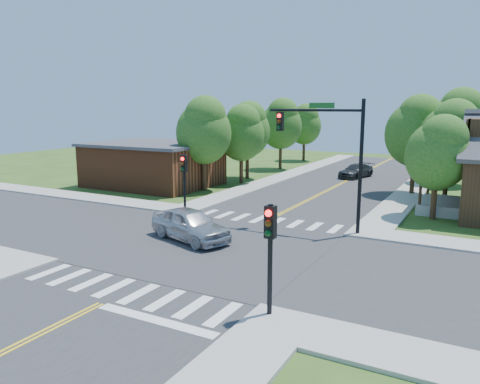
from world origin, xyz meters
The scene contains 25 objects.
ground centered at (0.00, 0.00, 0.00)m, with size 100.00×100.00×0.00m, color #2F4B17.
road_ns centered at (0.00, 0.00, 0.02)m, with size 10.00×90.00×0.04m, color #2D2D30.
road_ew centered at (0.00, 0.00, 0.03)m, with size 90.00×10.00×0.04m, color #2D2D30.
intersection_patch centered at (0.00, 0.00, 0.00)m, with size 10.20×10.20×0.06m, color #2D2D30.
sidewalk_nw centered at (-15.82, 15.82, 0.07)m, with size 40.00×40.00×0.14m.
crosswalk_north centered at (0.00, 6.20, 0.05)m, with size 8.85×2.00×0.01m.
crosswalk_south centered at (0.00, -6.20, 0.05)m, with size 8.85×2.00×0.01m.
centerline centered at (0.00, 0.00, 0.05)m, with size 0.30×90.00×0.01m.
stop_bar centered at (2.50, -7.60, 0.00)m, with size 4.60×0.45×0.09m, color white.
signal_mast_ne centered at (3.91, 5.59, 4.85)m, with size 5.30×0.42×7.20m.
signal_pole_se centered at (5.60, -5.62, 2.66)m, with size 0.34×0.42×3.80m.
signal_pole_nw centered at (-5.60, 5.58, 2.66)m, with size 0.34×0.42×3.80m.
building_nw centered at (-14.20, 13.20, 1.88)m, with size 10.40×8.40×3.73m.
tree_e_a centered at (8.77, 11.44, 4.18)m, with size 3.75×3.57×6.38m.
tree_e_b centered at (8.89, 17.57, 4.82)m, with size 4.33×4.11×7.36m.
tree_e_c centered at (8.75, 26.02, 5.53)m, with size 4.96×4.71×8.43m.
tree_e_d centered at (8.80, 34.65, 5.24)m, with size 4.71×4.47×8.00m.
tree_w_a centered at (-8.86, 13.07, 5.02)m, with size 4.51×4.29×7.67m.
tree_w_b centered at (-8.71, 20.36, 4.79)m, with size 4.30×4.09×7.32m.
tree_w_c centered at (-8.66, 28.08, 5.05)m, with size 4.54×4.31×7.71m.
tree_w_d centered at (-9.30, 36.90, 4.68)m, with size 4.20×3.99×7.14m.
tree_house centered at (6.38, 19.13, 5.07)m, with size 4.55×4.32×7.74m.
tree_bldg centered at (-7.93, 17.70, 4.60)m, with size 4.14×3.93×7.03m.
car_silver centered at (-1.70, 0.51, 0.83)m, with size 5.26×3.42×1.67m, color #BABCC1.
car_dgrey centered at (0.22, 25.74, 0.65)m, with size 2.90×4.77×1.29m, color #282B2D.
Camera 1 is at (11.57, -18.66, 6.84)m, focal length 35.00 mm.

